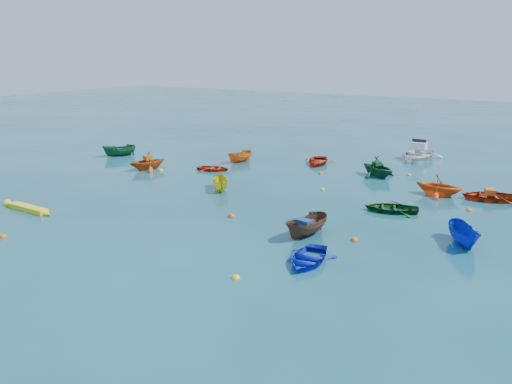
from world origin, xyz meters
The scene contains 30 objects.
ground centered at (0.00, 0.00, 0.00)m, with size 160.00×160.00×0.00m, color #0A3D4F.
sampan_brown_mid centered at (5.41, 0.63, 0.00)m, with size 1.10×2.92×1.13m, color #55311E.
dinghy_blue_se centered at (6.77, -2.22, 0.00)m, with size 2.11×2.95×0.61m, color #0F1BC4.
dinghy_orange_w centered at (-11.05, 7.54, 0.00)m, with size 2.43×2.82×1.48m, color #CB4D13.
sampan_yellow_mid centered at (-2.95, 5.52, 0.00)m, with size 0.94×2.51×0.97m, color gold.
dinghy_green_e centered at (7.88, 6.61, 0.00)m, with size 2.12×2.97×0.62m, color #0F4112.
dinghy_red_nw centered at (-6.53, 9.78, 0.00)m, with size 1.78×2.48×0.52m, color red.
sampan_orange_n centered at (-6.36, 13.33, 0.00)m, with size 0.99×2.62×1.01m, color orange.
dinghy_green_n centered at (4.74, 14.25, 0.00)m, with size 2.54×2.94×1.55m, color #0F4221.
dinghy_red_ne centered at (12.50, 11.86, 0.00)m, with size 2.44×3.40×0.71m, color #AA2C0E.
sampan_blue_far centered at (12.19, 3.29, 0.00)m, with size 1.04×2.77×1.07m, color #0E24B3.
dinghy_red_far centered at (-0.62, 15.89, 0.00)m, with size 2.32×3.25×0.67m, color #B32A0E.
dinghy_orange_far centered at (9.55, 11.31, 0.00)m, with size 2.43×2.82×1.48m, color #E35615.
sampan_green_far centered at (-16.58, 10.14, 0.00)m, with size 1.06×2.81×1.09m, color #135226.
kayak_yellow centered at (-9.91, -3.63, 0.00)m, with size 0.54×3.67×0.36m, color yellow, non-canonical shape.
motorboat_white centered at (5.91, 21.72, 0.00)m, with size 3.45×4.82×1.60m, color silver.
tarp_blue_a centered at (5.38, 0.49, 0.72)m, with size 0.65×0.49×0.31m, color navy.
tarp_orange_a centered at (-11.03, 7.58, 0.91)m, with size 0.68×0.51×0.33m, color #B76212.
tarp_green_b centered at (4.65, 14.30, 0.92)m, with size 0.59×0.45×0.28m, color #114617.
tarp_orange_b centered at (12.41, 11.83, 0.52)m, with size 0.69×0.52×0.33m, color orange.
buoy_or_a centered at (-7.25, -6.95, 0.00)m, with size 0.36×0.36×0.36m, color orange.
buoy_ye_a centered at (4.96, -5.10, 0.00)m, with size 0.35×0.35×0.35m, color yellow.
buoy_or_b centered at (7.65, 1.21, 0.00)m, with size 0.36×0.36×0.36m, color orange.
buoy_ye_b centered at (-13.19, 10.35, 0.00)m, with size 0.35×0.35×0.35m, color yellow.
buoy_or_c centered at (0.65, 1.23, 0.00)m, with size 0.39×0.39×0.39m, color #D7520B.
buoy_ye_c centered at (2.78, 8.85, 0.00)m, with size 0.30×0.30×0.30m, color yellow.
buoy_or_d centered at (11.69, 8.92, 0.00)m, with size 0.35×0.35×0.35m, color orange.
buoy_ye_d centered at (-9.89, 7.66, 0.00)m, with size 0.36×0.36×0.36m, color gold.
buoy_or_e centered at (0.89, 12.91, 0.00)m, with size 0.33×0.33×0.33m, color #EF5F0C.
buoy_ye_e centered at (6.68, 15.67, 0.00)m, with size 0.31×0.31×0.31m, color yellow.
Camera 1 is at (14.78, -20.36, 8.70)m, focal length 35.00 mm.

